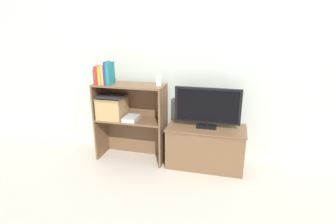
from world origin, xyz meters
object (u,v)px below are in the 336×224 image
object	(u,v)px
tv	(207,107)
magazine_stack	(131,118)
tv_stand	(205,146)
book_mustard	(102,75)
baby_monitor	(159,81)
book_tan	(105,74)
book_forest	(96,76)
book_navy	(107,73)
storage_basket_left	(112,107)
book_crimson	(99,75)
laptop	(112,96)
book_teal	(110,73)

from	to	relation	value
tv	magazine_stack	size ratio (longest dim) A/B	3.26
tv_stand	tv	bearing A→B (deg)	-90.00
book_mustard	baby_monitor	xyz separation A→B (m)	(0.65, 0.06, -0.04)
book_tan	magazine_stack	xyz separation A→B (m)	(0.29, 0.02, -0.50)
tv	book_mustard	bearing A→B (deg)	-175.23
book_forest	baby_monitor	world-z (taller)	book_forest
book_tan	book_navy	world-z (taller)	book_navy
storage_basket_left	book_navy	bearing A→B (deg)	-99.58
baby_monitor	magazine_stack	xyz separation A→B (m)	(-0.32, -0.05, -0.45)
baby_monitor	storage_basket_left	bearing A→B (deg)	-178.49
tv_stand	book_crimson	world-z (taller)	book_crimson
book_crimson	laptop	distance (m)	0.28
book_navy	baby_monitor	world-z (taller)	book_navy
laptop	magazine_stack	bearing A→B (deg)	-7.47
book_crimson	baby_monitor	size ratio (longest dim) A/B	1.44
baby_monitor	laptop	size ratio (longest dim) A/B	0.47
storage_basket_left	magazine_stack	bearing A→B (deg)	-7.47
book_mustard	book_teal	xyz separation A→B (m)	(0.10, 0.00, 0.02)
book_navy	laptop	xyz separation A→B (m)	(0.01, 0.05, -0.28)
book_tan	magazine_stack	world-z (taller)	book_tan
book_crimson	book_teal	bearing A→B (deg)	0.00
tv	tv_stand	bearing A→B (deg)	90.00
baby_monitor	book_forest	bearing A→B (deg)	-174.90
book_teal	storage_basket_left	xyz separation A→B (m)	(-0.03, 0.05, -0.40)
tv	book_crimson	size ratio (longest dim) A/B	3.53
tv_stand	book_tan	size ratio (longest dim) A/B	3.99
book_teal	laptop	xyz separation A→B (m)	(-0.03, 0.05, -0.28)
magazine_stack	tv_stand	bearing A→B (deg)	5.55
book_mustard	book_navy	distance (m)	0.07
book_crimson	book_tan	size ratio (longest dim) A/B	0.93
baby_monitor	laptop	world-z (taller)	baby_monitor
book_mustard	laptop	xyz separation A→B (m)	(0.08, 0.05, -0.25)
book_crimson	book_navy	size ratio (longest dim) A/B	0.80
tv_stand	baby_monitor	world-z (taller)	baby_monitor
book_teal	tv	bearing A→B (deg)	5.21
book_forest	book_mustard	world-z (taller)	book_mustard
baby_monitor	book_navy	bearing A→B (deg)	-173.68
book_forest	storage_basket_left	size ratio (longest dim) A/B	0.58
tv	storage_basket_left	size ratio (longest dim) A/B	2.38
tv_stand	book_forest	xyz separation A→B (m)	(-1.26, -0.10, 0.78)
book_tan	book_navy	distance (m)	0.04
tv_stand	tv	xyz separation A→B (m)	(0.00, -0.00, 0.48)
tv_stand	magazine_stack	size ratio (longest dim) A/B	3.94
book_forest	magazine_stack	world-z (taller)	book_forest
book_forest	book_navy	bearing A→B (deg)	0.00
tv	magazine_stack	xyz separation A→B (m)	(-0.87, -0.08, -0.18)
book_crimson	book_teal	distance (m)	0.14
magazine_stack	baby_monitor	bearing A→B (deg)	8.33
book_tan	storage_basket_left	distance (m)	0.39
book_crimson	storage_basket_left	bearing A→B (deg)	22.79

